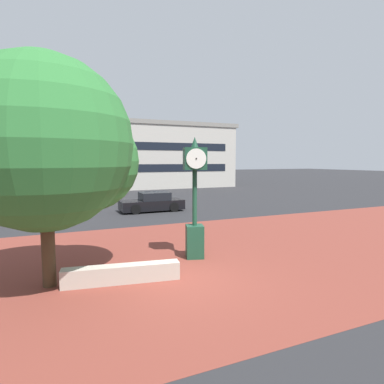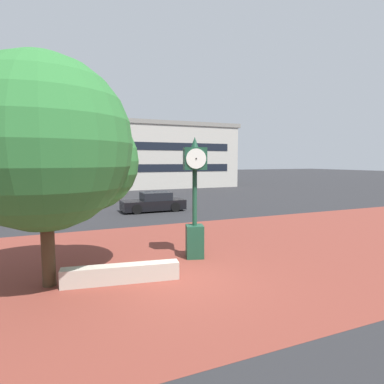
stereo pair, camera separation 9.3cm
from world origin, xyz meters
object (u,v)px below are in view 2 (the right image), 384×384
Objects in this scene: car_street_near at (154,203)px; flagpole_primary at (50,133)px; street_clock at (195,197)px; plaza_tree at (54,148)px; civic_building at (108,155)px; car_street_far at (15,210)px.

flagpole_primary is (-6.25, 7.68, 5.05)m from car_street_near.
street_clock is 0.68× the size of plaza_tree.
car_street_near is 21.48m from civic_building.
car_street_far is (-6.57, 10.45, -1.57)m from street_clock.
flagpole_primary is 15.09m from civic_building.
car_street_near is 0.43× the size of flagpole_primary.
car_street_near is 8.21m from car_street_far.
civic_building is at bearing -0.70° from car_street_near.
car_street_far is 23.26m from civic_building.
flagpole_primary is at bearing -115.79° from civic_building.
car_street_near is 0.13× the size of civic_building.
flagpole_primary is at bearing -13.16° from car_street_far.
civic_building is at bearing -20.83° from car_street_far.
civic_building reaches higher than street_clock.
flagpole_primary is at bearing 39.19° from car_street_near.
street_clock is at bearing -147.02° from car_street_far.
car_street_far is (-8.21, -0.18, 0.00)m from car_street_near.
car_street_far is at bearing 138.90° from street_clock.
civic_building is at bearing 64.21° from flagpole_primary.
plaza_tree reaches higher than street_clock.
car_street_near is 0.91× the size of car_street_far.
car_street_near and car_street_far have the same top height.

